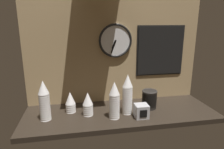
% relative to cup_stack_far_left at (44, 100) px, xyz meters
% --- Properties ---
extents(ground_plane, '(1.60, 0.56, 0.04)m').
position_rel_cup_stack_far_left_xyz_m(ground_plane, '(0.61, 0.04, -0.18)').
color(ground_plane, black).
extents(wall_tiled_back, '(1.60, 0.03, 1.05)m').
position_rel_cup_stack_far_left_xyz_m(wall_tiled_back, '(0.61, 0.30, 0.37)').
color(wall_tiled_back, tan).
rests_on(wall_tiled_back, ground_plane).
extents(cup_stack_far_left, '(0.08, 0.08, 0.32)m').
position_rel_cup_stack_far_left_xyz_m(cup_stack_far_left, '(0.00, 0.00, 0.00)').
color(cup_stack_far_left, white).
rests_on(cup_stack_far_left, ground_plane).
extents(cup_stack_left, '(0.08, 0.08, 0.18)m').
position_rel_cup_stack_far_left_xyz_m(cup_stack_left, '(0.19, 0.10, -0.07)').
color(cup_stack_left, white).
rests_on(cup_stack_left, ground_plane).
extents(cup_stack_center, '(0.08, 0.08, 0.30)m').
position_rel_cup_stack_far_left_xyz_m(cup_stack_center, '(0.53, -0.07, -0.01)').
color(cup_stack_center, white).
rests_on(cup_stack_center, ground_plane).
extents(cup_stack_center_right, '(0.08, 0.08, 0.33)m').
position_rel_cup_stack_far_left_xyz_m(cup_stack_center_right, '(0.65, -0.01, 0.01)').
color(cup_stack_center_right, white).
rests_on(cup_stack_center_right, ground_plane).
extents(cup_stack_center_left, '(0.08, 0.08, 0.19)m').
position_rel_cup_stack_far_left_xyz_m(cup_stack_center_left, '(0.33, 0.02, -0.06)').
color(cup_stack_center_left, white).
rests_on(cup_stack_center_left, ground_plane).
extents(bowl_stack_right, '(0.13, 0.13, 0.16)m').
position_rel_cup_stack_far_left_xyz_m(bowl_stack_right, '(0.87, 0.06, -0.07)').
color(bowl_stack_right, black).
rests_on(bowl_stack_right, ground_plane).
extents(wall_clock, '(0.30, 0.03, 0.30)m').
position_rel_cup_stack_far_left_xyz_m(wall_clock, '(0.61, 0.27, 0.42)').
color(wall_clock, white).
extents(menu_board, '(0.46, 0.01, 0.47)m').
position_rel_cup_stack_far_left_xyz_m(menu_board, '(1.04, 0.28, 0.31)').
color(menu_board, black).
extents(napkin_dispenser, '(0.10, 0.10, 0.11)m').
position_rel_cup_stack_far_left_xyz_m(napkin_dispenser, '(0.74, -0.10, -0.10)').
color(napkin_dispenser, '#B7B7BC').
rests_on(napkin_dispenser, ground_plane).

